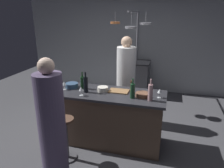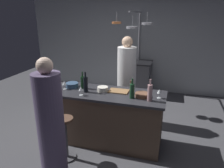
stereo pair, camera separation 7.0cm
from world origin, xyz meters
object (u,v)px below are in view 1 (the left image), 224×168
object	(u,v)px
potted_plant	(54,95)
cutting_board	(119,91)
wine_bottle_green	(133,91)
wine_glass_near_right_guest	(81,89)
pepper_mill	(132,87)
bar_stool_left	(66,137)
mixing_bowl_wooden	(142,95)
wine_bottle_red	(83,82)
stove_range	(134,77)
mixing_bowl_blue	(72,85)
guest_left	(52,126)
wine_glass_by_chef	(160,91)
wine_bottle_dark	(86,84)
wine_bottle_rose	(150,92)
chef	(126,84)
mixing_bowl_ceramic	(103,89)
wine_glass_near_left_guest	(64,84)

from	to	relation	value
potted_plant	cutting_board	size ratio (longest dim) A/B	1.62
wine_bottle_green	wine_glass_near_right_guest	xyz separation A→B (m)	(-0.79, -0.12, -0.01)
potted_plant	pepper_mill	bearing A→B (deg)	-25.61
bar_stool_left	mixing_bowl_wooden	world-z (taller)	mixing_bowl_wooden
cutting_board	wine_bottle_red	xyz separation A→B (m)	(-0.63, -0.02, 0.10)
potted_plant	cutting_board	xyz separation A→B (m)	(1.78, -0.94, 0.61)
stove_range	mixing_bowl_blue	world-z (taller)	mixing_bowl_blue
guest_left	wine_glass_near_right_guest	size ratio (longest dim) A/B	11.25
wine_glass_by_chef	wine_bottle_red	bearing A→B (deg)	176.33
guest_left	pepper_mill	bearing A→B (deg)	52.68
wine_bottle_dark	wine_bottle_rose	distance (m)	1.04
wine_bottle_rose	wine_glass_by_chef	xyz separation A→B (m)	(0.12, 0.14, -0.02)
wine_bottle_green	wine_glass_by_chef	size ratio (longest dim) A/B	2.11
stove_range	wine_glass_near_right_guest	xyz separation A→B (m)	(-0.39, -2.69, 0.56)
stove_range	wine_bottle_dark	world-z (taller)	wine_bottle_dark
chef	wine_bottle_rose	distance (m)	1.14
wine_bottle_red	wine_bottle_green	bearing A→B (deg)	-12.39
wine_glass_near_right_guest	mixing_bowl_blue	xyz separation A→B (m)	(-0.31, 0.31, -0.07)
chef	wine_bottle_dark	world-z (taller)	chef
guest_left	wine_bottle_rose	bearing A→B (deg)	36.65
mixing_bowl_ceramic	mixing_bowl_blue	size ratio (longest dim) A/B	0.82
wine_bottle_dark	cutting_board	bearing A→B (deg)	18.16
potted_plant	wine_bottle_green	world-z (taller)	wine_bottle_green
potted_plant	pepper_mill	world-z (taller)	pepper_mill
potted_plant	pepper_mill	xyz separation A→B (m)	(1.99, -0.95, 0.71)
guest_left	potted_plant	size ratio (longest dim) A/B	3.16
cutting_board	wine_bottle_rose	xyz separation A→B (m)	(0.53, -0.24, 0.12)
pepper_mill	wine_bottle_red	bearing A→B (deg)	-179.75
guest_left	bar_stool_left	bearing A→B (deg)	93.51
wine_bottle_green	wine_glass_near_left_guest	world-z (taller)	wine_bottle_green
wine_bottle_rose	mixing_bowl_wooden	distance (m)	0.21
wine_bottle_green	wine_glass_near_left_guest	bearing A→B (deg)	177.07
mixing_bowl_wooden	chef	bearing A→B (deg)	117.50
wine_bottle_green	mixing_bowl_wooden	world-z (taller)	wine_bottle_green
pepper_mill	wine_glass_near_left_guest	distance (m)	1.12
mixing_bowl_ceramic	bar_stool_left	bearing A→B (deg)	-119.41
stove_range	cutting_board	world-z (taller)	cutting_board
mixing_bowl_ceramic	cutting_board	bearing A→B (deg)	12.41
pepper_mill	chef	bearing A→B (deg)	108.44
stove_range	wine_glass_near_left_guest	distance (m)	2.68
chef	mixing_bowl_blue	size ratio (longest dim) A/B	7.90
potted_plant	bar_stool_left	bearing A→B (deg)	-55.12
wine_bottle_red	chef	bearing A→B (deg)	51.49
cutting_board	wine_bottle_green	bearing A→B (deg)	-39.10
bar_stool_left	mixing_bowl_ceramic	xyz separation A→B (m)	(0.37, 0.66, 0.56)
chef	potted_plant	xyz separation A→B (m)	(-1.74, 0.21, -0.50)
wine_bottle_green	wine_glass_near_right_guest	bearing A→B (deg)	-171.63
cutting_board	wine_glass_near_left_guest	size ratio (longest dim) A/B	2.19
wine_glass_by_chef	mixing_bowl_blue	xyz separation A→B (m)	(-1.49, 0.08, -0.07)
guest_left	wine_glass_by_chef	size ratio (longest dim) A/B	11.25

